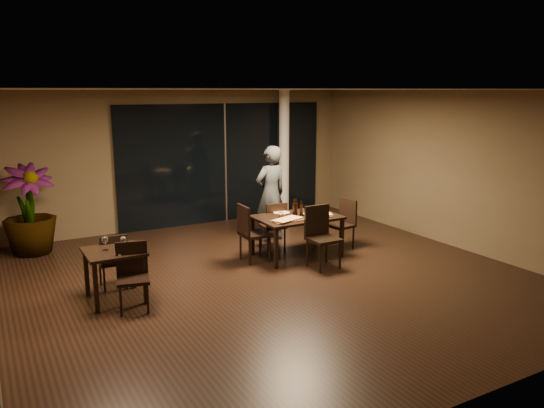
{
  "coord_description": "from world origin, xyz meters",
  "views": [
    {
      "loc": [
        -3.97,
        -7.14,
        2.99
      ],
      "look_at": [
        0.43,
        0.72,
        1.05
      ],
      "focal_mm": 35.0,
      "sensor_mm": 36.0,
      "label": 1
    }
  ],
  "objects": [
    {
      "name": "diner",
      "position": [
        1.09,
        1.95,
        0.96
      ],
      "size": [
        0.7,
        0.52,
        1.92
      ],
      "primitive_type": "imported",
      "rotation": [
        0.0,
        0.0,
        3.28
      ],
      "color": "#2F3234",
      "rests_on": "ground"
    },
    {
      "name": "ground",
      "position": [
        0.0,
        0.0,
        0.0
      ],
      "size": [
        8.0,
        8.0,
        0.0
      ],
      "primitive_type": "plane",
      "color": "black",
      "rests_on": "ground"
    },
    {
      "name": "tumbler_right",
      "position": [
        1.2,
        0.91,
        0.8
      ],
      "size": [
        0.08,
        0.08,
        0.1
      ],
      "primitive_type": "cylinder",
      "color": "white",
      "rests_on": "main_table"
    },
    {
      "name": "chair_side_far",
      "position": [
        -2.32,
        0.76,
        0.48
      ],
      "size": [
        0.41,
        0.41,
        0.87
      ],
      "rotation": [
        0.0,
        0.0,
        3.12
      ],
      "color": "black",
      "rests_on": "ground"
    },
    {
      "name": "ceiling",
      "position": [
        0.0,
        0.0,
        3.02
      ],
      "size": [
        8.0,
        8.0,
        0.04
      ],
      "primitive_type": "cube",
      "color": "silver",
      "rests_on": "wall_back"
    },
    {
      "name": "wall_right",
      "position": [
        4.05,
        0.0,
        1.5
      ],
      "size": [
        0.1,
        8.0,
        3.0
      ],
      "primitive_type": "cube",
      "color": "brown",
      "rests_on": "ground"
    },
    {
      "name": "round_pizza",
      "position": [
        0.87,
        1.13,
        0.76
      ],
      "size": [
        0.29,
        0.29,
        0.01
      ],
      "primitive_type": "cylinder",
      "color": "red",
      "rests_on": "main_table"
    },
    {
      "name": "bottle_c",
      "position": [
        1.03,
        0.89,
        0.9
      ],
      "size": [
        0.07,
        0.07,
        0.3
      ],
      "primitive_type": null,
      "color": "black",
      "rests_on": "main_table"
    },
    {
      "name": "bottle_b",
      "position": [
        1.08,
        0.78,
        0.89
      ],
      "size": [
        0.06,
        0.06,
        0.28
      ],
      "primitive_type": null,
      "color": "black",
      "rests_on": "main_table"
    },
    {
      "name": "chair_main_left",
      "position": [
        0.1,
        0.92,
        0.58
      ],
      "size": [
        0.5,
        0.5,
        1.03
      ],
      "rotation": [
        0.0,
        0.0,
        1.53
      ],
      "color": "black",
      "rests_on": "ground"
    },
    {
      "name": "side_napkin",
      "position": [
        -2.33,
        0.07,
        0.76
      ],
      "size": [
        0.2,
        0.16,
        0.01
      ],
      "primitive_type": "cube",
      "rotation": [
        0.0,
        0.0,
        0.31
      ],
      "color": "silver",
      "rests_on": "side_table"
    },
    {
      "name": "column",
      "position": [
        2.4,
        3.65,
        1.5
      ],
      "size": [
        0.24,
        0.24,
        3.0
      ],
      "primitive_type": "cylinder",
      "color": "silver",
      "rests_on": "ground"
    },
    {
      "name": "chair_side_near",
      "position": [
        -2.25,
        -0.12,
        0.52
      ],
      "size": [
        0.52,
        0.52,
        0.93
      ],
      "rotation": [
        0.0,
        0.0,
        -0.23
      ],
      "color": "black",
      "rests_on": "ground"
    },
    {
      "name": "wine_glass_b",
      "position": [
        -2.27,
        0.24,
        0.84
      ],
      "size": [
        0.08,
        0.08,
        0.19
      ],
      "primitive_type": null,
      "color": "white",
      "rests_on": "side_table"
    },
    {
      "name": "window_panel",
      "position": [
        1.0,
        3.96,
        1.35
      ],
      "size": [
        5.0,
        0.06,
        2.7
      ],
      "primitive_type": "cube",
      "color": "black",
      "rests_on": "ground"
    },
    {
      "name": "main_table",
      "position": [
        1.0,
        0.8,
        0.68
      ],
      "size": [
        1.5,
        1.0,
        0.75
      ],
      "color": "black",
      "rests_on": "ground"
    },
    {
      "name": "chair_main_right",
      "position": [
        2.08,
        0.83,
        0.53
      ],
      "size": [
        0.49,
        0.49,
        0.94
      ],
      "rotation": [
        0.0,
        0.0,
        -1.43
      ],
      "color": "black",
      "rests_on": "ground"
    },
    {
      "name": "pizza_board_left",
      "position": [
        0.67,
        0.59,
        0.76
      ],
      "size": [
        0.61,
        0.34,
        0.01
      ],
      "primitive_type": "cube",
      "rotation": [
        0.0,
        0.0,
        0.09
      ],
      "color": "#472C17",
      "rests_on": "main_table"
    },
    {
      "name": "chair_main_near",
      "position": [
        1.05,
        0.1,
        0.59
      ],
      "size": [
        0.49,
        0.49,
        1.06
      ],
      "rotation": [
        0.0,
        0.0,
        -0.0
      ],
      "color": "black",
      "rests_on": "ground"
    },
    {
      "name": "chair_main_far",
      "position": [
        0.85,
        1.36,
        0.51
      ],
      "size": [
        0.47,
        0.47,
        0.92
      ],
      "rotation": [
        0.0,
        0.0,
        3.02
      ],
      "color": "black",
      "rests_on": "ground"
    },
    {
      "name": "tumbler_left",
      "position": [
        0.71,
        0.89,
        0.79
      ],
      "size": [
        0.07,
        0.07,
        0.08
      ],
      "primitive_type": "cylinder",
      "color": "white",
      "rests_on": "main_table"
    },
    {
      "name": "wine_glass_a",
      "position": [
        -2.5,
        0.36,
        0.85
      ],
      "size": [
        0.09,
        0.09,
        0.2
      ],
      "primitive_type": null,
      "color": "white",
      "rests_on": "side_table"
    },
    {
      "name": "wall_back",
      "position": [
        0.0,
        4.05,
        1.5
      ],
      "size": [
        8.0,
        0.1,
        3.0
      ],
      "primitive_type": "cube",
      "color": "brown",
      "rests_on": "ground"
    },
    {
      "name": "bottle_a",
      "position": [
        0.98,
        0.88,
        0.9
      ],
      "size": [
        0.07,
        0.07,
        0.3
      ],
      "primitive_type": null,
      "color": "black",
      "rests_on": "main_table"
    },
    {
      "name": "napkin_far",
      "position": [
        1.57,
        0.98,
        0.76
      ],
      "size": [
        0.2,
        0.15,
        0.01
      ],
      "primitive_type": "cube",
      "rotation": [
        0.0,
        0.0,
        -0.31
      ],
      "color": "white",
      "rests_on": "main_table"
    },
    {
      "name": "potted_plant",
      "position": [
        -3.23,
        3.34,
        0.84
      ],
      "size": [
        1.04,
        1.04,
        1.67
      ],
      "primitive_type": "imported",
      "rotation": [
        0.0,
        0.0,
        0.16
      ],
      "color": "#204918",
      "rests_on": "ground"
    },
    {
      "name": "oblong_pizza_left",
      "position": [
        0.67,
        0.59,
        0.77
      ],
      "size": [
        0.58,
        0.4,
        0.02
      ],
      "primitive_type": null,
      "rotation": [
        0.0,
        0.0,
        0.32
      ],
      "color": "maroon",
      "rests_on": "pizza_board_left"
    },
    {
      "name": "napkin_near",
      "position": [
        1.59,
        0.7,
        0.76
      ],
      "size": [
        0.19,
        0.11,
        0.01
      ],
      "primitive_type": "cube",
      "rotation": [
        0.0,
        0.0,
        -0.07
      ],
      "color": "white",
      "rests_on": "main_table"
    },
    {
      "name": "pizza_board_right",
      "position": [
        1.33,
        0.62,
        0.76
      ],
      "size": [
        0.57,
        0.45,
        0.01
      ],
      "primitive_type": "cube",
      "rotation": [
        0.0,
        0.0,
        -0.45
      ],
      "color": "#482B17",
      "rests_on": "main_table"
    },
    {
      "name": "wall_front",
      "position": [
        0.0,
        -4.05,
        1.5
      ],
      "size": [
        8.0,
        0.1,
        3.0
      ],
      "primitive_type": "cube",
      "color": "brown",
      "rests_on": "ground"
    },
    {
      "name": "oblong_pizza_right",
      "position": [
        1.33,
        0.62,
        0.77
      ],
      "size": [
        0.54,
        0.38,
        0.02
      ],
      "primitive_type": null,
      "rotation": [
        0.0,
        0.0,
        -0.32
      ],
      "color": "maroon",
      "rests_on": "pizza_board_right"
    },
    {
      "name": "side_table",
      "position": [
        -2.4,
        0.3,
        0.62
      ],
      "size": [
        0.8,
        0.8,
        0.75
      ],
      "color": "black",
      "rests_on": "ground"
    }
  ]
}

